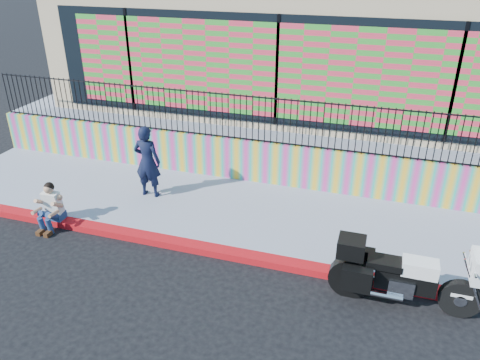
% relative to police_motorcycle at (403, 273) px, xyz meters
% --- Properties ---
extents(ground, '(90.00, 90.00, 0.00)m').
position_rel_police_motorcycle_xyz_m(ground, '(-3.41, 0.43, -0.66)').
color(ground, black).
rests_on(ground, ground).
extents(red_curb, '(16.00, 0.30, 0.15)m').
position_rel_police_motorcycle_xyz_m(red_curb, '(-3.41, 0.43, -0.58)').
color(red_curb, '#9D0B17').
rests_on(red_curb, ground).
extents(sidewalk, '(16.00, 3.00, 0.15)m').
position_rel_police_motorcycle_xyz_m(sidewalk, '(-3.41, 2.08, -0.58)').
color(sidewalk, gray).
rests_on(sidewalk, ground).
extents(mural_wall, '(16.00, 0.20, 1.10)m').
position_rel_police_motorcycle_xyz_m(mural_wall, '(-3.41, 3.68, 0.04)').
color(mural_wall, '#D73893').
rests_on(mural_wall, sidewalk).
extents(metal_fence, '(15.80, 0.04, 1.20)m').
position_rel_police_motorcycle_xyz_m(metal_fence, '(-3.41, 3.68, 1.19)').
color(metal_fence, black).
rests_on(metal_fence, mural_wall).
extents(elevated_platform, '(16.00, 10.00, 1.25)m').
position_rel_police_motorcycle_xyz_m(elevated_platform, '(-3.41, 8.78, -0.03)').
color(elevated_platform, gray).
rests_on(elevated_platform, ground).
extents(storefront_building, '(14.00, 8.06, 4.00)m').
position_rel_police_motorcycle_xyz_m(storefront_building, '(-3.41, 8.56, 2.59)').
color(storefront_building, '#CDAD88').
rests_on(storefront_building, elevated_platform).
extents(police_motorcycle, '(2.53, 0.84, 1.57)m').
position_rel_police_motorcycle_xyz_m(police_motorcycle, '(0.00, 0.00, 0.00)').
color(police_motorcycle, black).
rests_on(police_motorcycle, ground).
extents(police_officer, '(0.67, 0.45, 1.81)m').
position_rel_police_motorcycle_xyz_m(police_officer, '(-5.96, 2.10, 0.39)').
color(police_officer, black).
rests_on(police_officer, sidewalk).
extents(seated_man, '(0.54, 0.71, 1.06)m').
position_rel_police_motorcycle_xyz_m(seated_man, '(-7.46, 0.23, -0.21)').
color(seated_man, navy).
rests_on(seated_man, ground).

